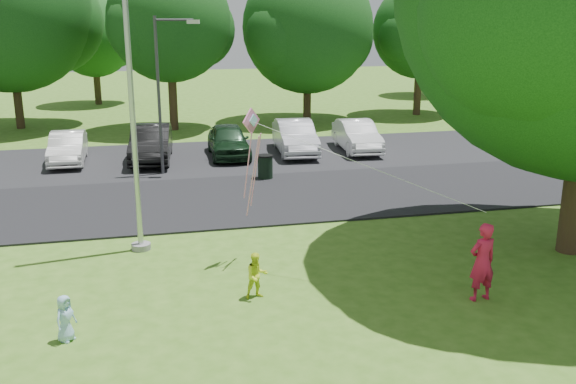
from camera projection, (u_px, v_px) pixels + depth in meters
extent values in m
plane|color=#3D6B1C|center=(322.00, 321.00, 12.88)|extent=(120.00, 120.00, 0.00)
cube|color=black|center=(248.00, 198.00, 21.31)|extent=(60.00, 6.00, 0.06)
cube|color=black|center=(222.00, 157.00, 27.41)|extent=(42.00, 7.00, 0.06)
cylinder|color=#B7BABF|center=(129.00, 55.00, 15.46)|extent=(0.14, 0.14, 10.00)
cylinder|color=gray|center=(141.00, 246.00, 16.79)|extent=(0.50, 0.50, 0.16)
cylinder|color=#3F3F44|center=(159.00, 98.00, 23.71)|extent=(0.12, 0.12, 5.89)
cylinder|color=#3F3F44|center=(174.00, 20.00, 22.98)|extent=(1.36, 0.35, 0.08)
cube|color=silver|center=(193.00, 22.00, 23.02)|extent=(0.48, 0.30, 0.14)
cylinder|color=black|center=(265.00, 168.00, 23.72)|extent=(0.55, 0.55, 0.88)
cylinder|color=black|center=(265.00, 156.00, 23.60)|extent=(0.59, 0.59, 0.05)
cylinder|color=#332316|center=(576.00, 187.00, 16.23)|extent=(0.62, 0.62, 3.45)
sphere|color=#0F3811|center=(536.00, 10.00, 13.63)|extent=(5.05, 5.05, 5.05)
cylinder|color=#332316|center=(18.00, 98.00, 34.03)|extent=(0.44, 0.44, 3.19)
sphere|color=#0F3811|center=(8.00, 9.00, 32.80)|extent=(8.50, 8.50, 8.50)
sphere|color=#0F3811|center=(50.00, 22.00, 34.18)|extent=(5.53, 5.53, 5.53)
cylinder|color=#332316|center=(173.00, 97.00, 33.56)|extent=(0.44, 0.44, 3.43)
sphere|color=#0F3811|center=(169.00, 20.00, 32.50)|extent=(6.27, 6.27, 6.27)
sphere|color=#0F3811|center=(196.00, 29.00, 33.53)|extent=(4.07, 4.07, 4.07)
sphere|color=#0F3811|center=(145.00, 27.00, 31.58)|extent=(3.76, 3.76, 3.76)
cylinder|color=#332316|center=(307.00, 97.00, 36.50)|extent=(0.44, 0.44, 2.66)
sphere|color=#0F3811|center=(308.00, 27.00, 35.46)|extent=(7.27, 7.27, 7.27)
sphere|color=#0F3811|center=(332.00, 37.00, 36.64)|extent=(4.72, 4.72, 4.72)
sphere|color=#0F3811|center=(286.00, 35.00, 34.39)|extent=(4.36, 4.36, 4.36)
cylinder|color=#332316|center=(418.00, 90.00, 38.68)|extent=(0.44, 0.44, 3.02)
sphere|color=#0F3811|center=(421.00, 30.00, 37.74)|extent=(5.67, 5.67, 5.67)
sphere|color=#0F3811|center=(436.00, 37.00, 38.66)|extent=(3.68, 3.68, 3.68)
sphere|color=#0F3811|center=(408.00, 36.00, 36.90)|extent=(3.40, 3.40, 3.40)
cylinder|color=#332316|center=(574.00, 87.00, 38.06)|extent=(0.44, 0.44, 3.42)
sphere|color=#0F3811|center=(568.00, 11.00, 35.48)|extent=(5.26, 5.26, 5.26)
cylinder|color=#332316|center=(97.00, 85.00, 43.11)|extent=(0.44, 0.44, 2.60)
sphere|color=#0F3811|center=(93.00, 37.00, 42.27)|extent=(5.20, 5.20, 5.20)
sphere|color=#0F3811|center=(112.00, 43.00, 43.12)|extent=(3.38, 3.38, 3.38)
sphere|color=#0F3811|center=(77.00, 42.00, 41.51)|extent=(3.12, 3.12, 3.12)
cylinder|color=#332316|center=(430.00, 78.00, 47.87)|extent=(0.44, 0.44, 2.60)
sphere|color=#0F3811|center=(433.00, 35.00, 47.03)|extent=(5.20, 5.20, 5.20)
sphere|color=#0F3811|center=(444.00, 40.00, 47.88)|extent=(3.38, 3.38, 3.38)
sphere|color=#0F3811|center=(423.00, 39.00, 46.27)|extent=(3.12, 3.12, 3.12)
imported|color=silver|center=(68.00, 148.00, 26.10)|extent=(1.34, 3.81, 1.25)
imported|color=black|center=(151.00, 143.00, 26.40)|extent=(1.95, 4.58, 1.47)
imported|color=black|center=(228.00, 141.00, 27.24)|extent=(1.74, 4.07, 1.37)
imported|color=silver|center=(295.00, 137.00, 27.84)|extent=(1.87, 4.46, 1.43)
imported|color=silver|center=(357.00, 136.00, 28.36)|extent=(1.72, 4.18, 1.35)
imported|color=#CD1B42|center=(482.00, 262.00, 13.64)|extent=(0.69, 0.50, 1.74)
imported|color=#DAEE25|center=(257.00, 276.00, 13.83)|extent=(0.55, 0.45, 1.03)
imported|color=#94C3E3|center=(65.00, 318.00, 12.02)|extent=(0.51, 0.53, 0.92)
cube|color=pink|center=(251.00, 121.00, 15.15)|extent=(0.49, 0.46, 0.62)
cube|color=#8CC6E5|center=(253.00, 120.00, 15.13)|extent=(0.24, 0.23, 0.30)
cylinder|color=white|center=(361.00, 164.00, 14.25)|extent=(4.37, 3.40, 1.55)
cylinder|color=pink|center=(248.00, 166.00, 15.43)|extent=(0.20, 0.26, 1.66)
cylinder|color=pink|center=(256.00, 170.00, 15.55)|extent=(0.23, 0.43, 1.90)
cylinder|color=pink|center=(253.00, 177.00, 15.44)|extent=(0.25, 0.64, 2.12)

